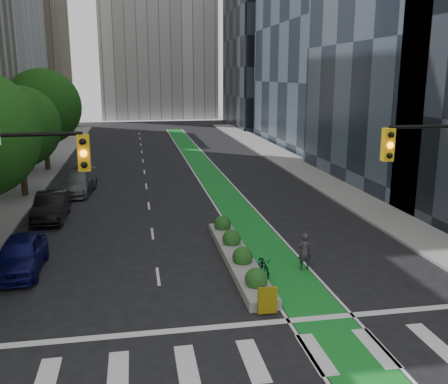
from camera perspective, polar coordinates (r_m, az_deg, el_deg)
name	(u,v)px	position (r m, az deg, el deg)	size (l,w,h in m)	color
ground	(246,343)	(16.78, 2.49, -16.90)	(160.00, 160.00, 0.00)	black
sidewalk_left	(22,187)	(40.92, -22.05, 0.50)	(3.60, 90.00, 0.15)	gray
sidewalk_right	(317,176)	(42.76, 10.61, 1.77)	(3.60, 90.00, 0.15)	gray
bike_lane_paint	(206,170)	(45.37, -2.13, 2.56)	(2.20, 70.00, 0.01)	#178329
building_tan_far	(14,43)	(81.99, -22.87, 15.46)	(14.00, 16.00, 26.00)	tan
building_dark_end	(275,40)	(85.55, 5.82, 16.93)	(14.00, 18.00, 28.00)	black
tree_midfar	(19,127)	(37.12, -22.39, 6.89)	(5.60, 5.60, 7.76)	black
tree_far	(43,107)	(46.86, -19.99, 9.13)	(6.60, 6.60, 9.00)	black
median_planter	(238,255)	(23.09, 1.57, -7.16)	(1.20, 10.26, 1.10)	gray
bicycle	(264,265)	(21.72, 4.57, -8.36)	(0.58, 1.67, 0.88)	gray
cyclist	(304,251)	(22.41, 9.18, -6.70)	(0.61, 0.40, 1.68)	#35303A
parked_car_left_near	(20,255)	(23.61, -22.24, -6.64)	(1.86, 4.63, 1.58)	#0C0D4B
parked_car_left_mid	(51,206)	(31.38, -19.13, -1.55)	(1.70, 4.86, 1.60)	black
parked_car_left_far	(77,183)	(37.68, -16.43, 1.00)	(2.17, 5.35, 1.55)	#535558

